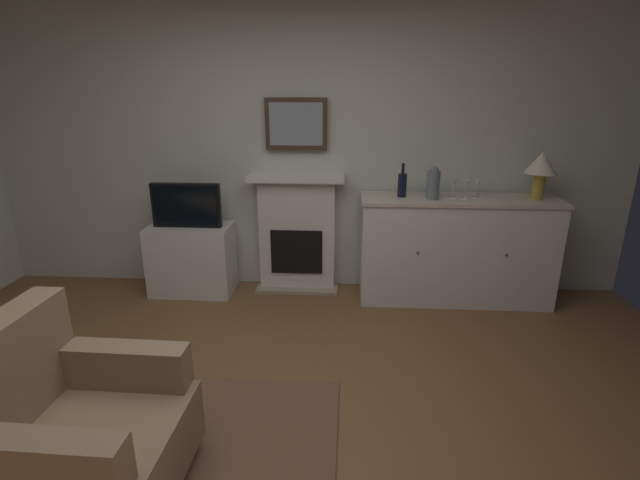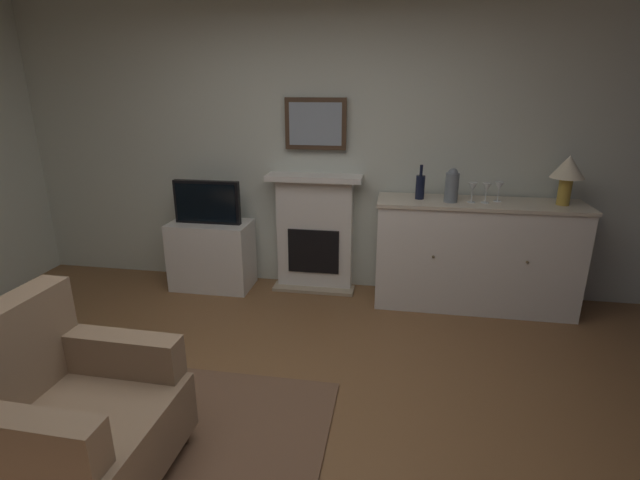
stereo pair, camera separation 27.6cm
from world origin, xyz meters
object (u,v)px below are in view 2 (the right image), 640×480
(wine_glass_right, at_px, (499,187))
(vase_decorative, at_px, (452,185))
(fireplace_unit, at_px, (315,233))
(sideboard_cabinet, at_px, (475,255))
(armchair, at_px, (67,415))
(wine_glass_left, at_px, (473,188))
(tv_cabinet, at_px, (212,255))
(table_lamp, at_px, (568,170))
(framed_picture, at_px, (316,124))
(wine_glass_center, at_px, (486,188))
(wine_bottle, at_px, (420,186))
(tv_set, at_px, (207,202))

(wine_glass_right, height_order, vase_decorative, vase_decorative)
(fireplace_unit, bearing_deg, sideboard_cabinet, -7.04)
(armchair, bearing_deg, wine_glass_left, 47.75)
(vase_decorative, distance_m, tv_cabinet, 2.29)
(table_lamp, relative_size, vase_decorative, 1.42)
(fireplace_unit, height_order, wine_glass_left, wine_glass_left)
(framed_picture, bearing_deg, vase_decorative, -12.95)
(wine_glass_center, xyz_separation_m, armchair, (-2.20, -2.31, -0.69))
(wine_bottle, xyz_separation_m, tv_cabinet, (-1.91, -0.01, -0.73))
(fireplace_unit, bearing_deg, framed_picture, 90.00)
(table_lamp, bearing_deg, wine_bottle, 178.96)
(wine_glass_right, height_order, tv_set, wine_glass_right)
(wine_bottle, bearing_deg, table_lamp, -1.04)
(framed_picture, distance_m, wine_bottle, 1.07)
(vase_decorative, height_order, tv_cabinet, vase_decorative)
(wine_glass_left, distance_m, tv_cabinet, 2.44)
(fireplace_unit, bearing_deg, wine_glass_right, -5.40)
(fireplace_unit, height_order, armchair, fireplace_unit)
(wine_glass_left, xyz_separation_m, wine_glass_center, (0.11, 0.00, 0.00))
(table_lamp, bearing_deg, wine_glass_left, -176.80)
(table_lamp, distance_m, wine_glass_left, 0.74)
(wine_bottle, xyz_separation_m, vase_decorative, (0.25, -0.07, 0.03))
(framed_picture, distance_m, tv_cabinet, 1.57)
(wine_glass_right, height_order, tv_cabinet, wine_glass_right)
(framed_picture, height_order, wine_glass_right, framed_picture)
(wine_glass_left, distance_m, tv_set, 2.34)
(framed_picture, distance_m, vase_decorative, 1.30)
(wine_glass_center, height_order, tv_cabinet, wine_glass_center)
(tv_cabinet, bearing_deg, tv_set, -90.00)
(wine_glass_center, relative_size, wine_glass_right, 1.00)
(vase_decorative, bearing_deg, wine_glass_right, 11.49)
(sideboard_cabinet, relative_size, wine_glass_left, 10.30)
(sideboard_cabinet, distance_m, wine_glass_center, 0.60)
(sideboard_cabinet, bearing_deg, wine_glass_right, 11.86)
(fireplace_unit, height_order, sideboard_cabinet, fireplace_unit)
(fireplace_unit, bearing_deg, tv_set, -169.23)
(wine_glass_left, distance_m, vase_decorative, 0.17)
(framed_picture, bearing_deg, tv_set, -166.69)
(tv_set, bearing_deg, fireplace_unit, 10.77)
(wine_glass_left, bearing_deg, armchair, -132.25)
(table_lamp, xyz_separation_m, armchair, (-2.81, -2.34, -0.85))
(fireplace_unit, distance_m, sideboard_cabinet, 1.45)
(fireplace_unit, distance_m, wine_glass_right, 1.66)
(fireplace_unit, relative_size, wine_glass_center, 6.67)
(fireplace_unit, relative_size, tv_cabinet, 1.47)
(wine_glass_right, relative_size, armchair, 0.18)
(armchair, bearing_deg, wine_glass_right, 45.73)
(framed_picture, height_order, wine_glass_left, framed_picture)
(sideboard_cabinet, xyz_separation_m, tv_cabinet, (-2.41, 0.02, -0.15))
(framed_picture, xyz_separation_m, wine_glass_center, (1.46, -0.26, -0.47))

